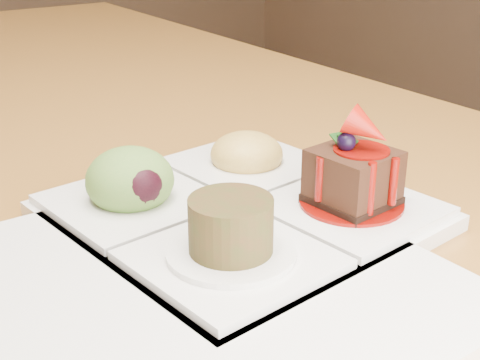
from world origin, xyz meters
TOP-DOWN VIEW (x-y plane):
  - dining_table at (0.00, 0.00)m, footprint 1.00×1.80m
  - sampler_plate at (0.11, -0.23)m, footprint 0.26×0.26m
  - second_plate at (0.03, -0.30)m, footprint 0.30×0.30m

SIDE VIEW (x-z plane):
  - dining_table at x=0.00m, z-range 0.31..1.06m
  - second_plate at x=0.03m, z-range 0.75..0.76m
  - sampler_plate at x=0.11m, z-range 0.72..0.82m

